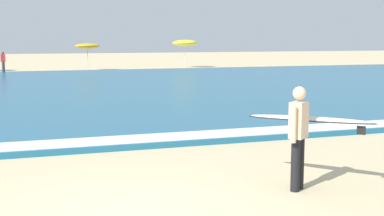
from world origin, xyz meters
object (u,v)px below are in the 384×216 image
(beach_umbrella_2, at_px, (87,46))
(surfer_with_board, at_px, (303,128))
(beach_umbrella_3, at_px, (185,43))
(beachgoer_near_row_left, at_px, (3,62))

(beach_umbrella_2, bearing_deg, surfer_with_board, -91.21)
(surfer_with_board, xyz_separation_m, beach_umbrella_3, (9.02, 34.44, 1.06))
(beach_umbrella_2, xyz_separation_m, beachgoer_near_row_left, (-6.05, -1.40, -1.04))
(surfer_with_board, distance_m, beach_umbrella_3, 35.62)
(beach_umbrella_3, relative_size, beachgoer_near_row_left, 1.50)
(beachgoer_near_row_left, bearing_deg, beach_umbrella_2, 13.04)
(surfer_with_board, distance_m, beachgoer_near_row_left, 31.92)
(beach_umbrella_2, relative_size, beachgoer_near_row_left, 1.35)
(surfer_with_board, bearing_deg, beach_umbrella_2, 88.79)
(beach_umbrella_2, bearing_deg, beach_umbrella_3, 10.71)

